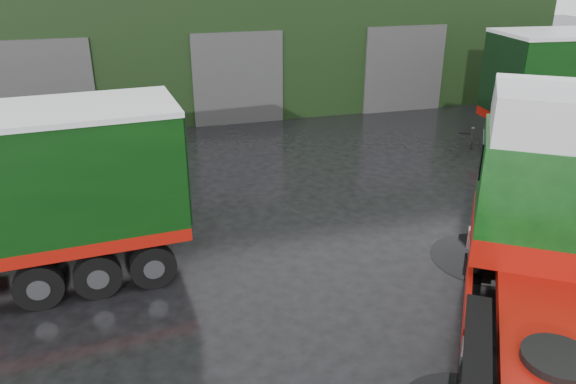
% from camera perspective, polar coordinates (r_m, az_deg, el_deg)
% --- Properties ---
extents(ground, '(100.00, 100.00, 0.00)m').
position_cam_1_polar(ground, '(12.73, -1.24, -10.79)').
color(ground, black).
extents(warehouse, '(32.40, 12.40, 6.30)m').
position_cam_1_polar(warehouse, '(30.83, -7.42, 15.64)').
color(warehouse, black).
rests_on(warehouse, ground).
extents(hero_tractor, '(6.93, 8.09, 4.71)m').
position_cam_1_polar(hero_tractor, '(11.21, 25.88, -4.44)').
color(hero_tractor, '#0C3E0F').
rests_on(hero_tractor, ground).
extents(tree_back_b, '(4.40, 4.40, 7.50)m').
position_cam_1_polar(tree_back_b, '(42.29, 1.60, 18.62)').
color(tree_back_b, black).
rests_on(tree_back_b, ground).
extents(puddle_1, '(2.68, 2.68, 0.01)m').
position_cam_1_polar(puddle_1, '(15.09, 19.30, -6.37)').
color(puddle_1, black).
rests_on(puddle_1, ground).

